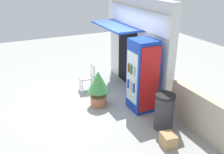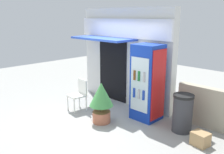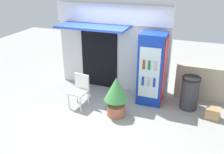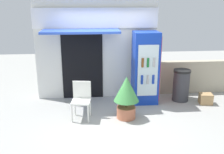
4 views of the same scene
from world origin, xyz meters
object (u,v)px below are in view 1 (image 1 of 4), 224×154
Objects in this scene: cardboard_box at (168,140)px; trash_bin at (164,111)px; plastic_chair at (89,75)px; drink_cooler at (142,76)px; potted_plant_near_shop at (98,86)px.

trash_bin is at bearing 153.07° from cardboard_box.
trash_bin reaches higher than plastic_chair.
cardboard_box is at bearing -26.93° from trash_bin.
plastic_chair is 3.44m from cardboard_box.
drink_cooler is 1.99m from plastic_chair.
drink_cooler is 1.87× the size of potted_plant_near_shop.
drink_cooler is 1.87m from cardboard_box.
potted_plant_near_shop is (-0.66, -1.00, -0.36)m from drink_cooler.
potted_plant_near_shop reaches higher than cardboard_box.
plastic_chair is (-1.73, -0.87, -0.46)m from drink_cooler.
trash_bin reaches higher than cardboard_box.
plastic_chair is at bearing -170.74° from cardboard_box.
trash_bin is (1.70, 0.99, -0.16)m from potted_plant_near_shop.
plastic_chair is 0.85× the size of potted_plant_near_shop.
drink_cooler is 1.16m from trash_bin.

